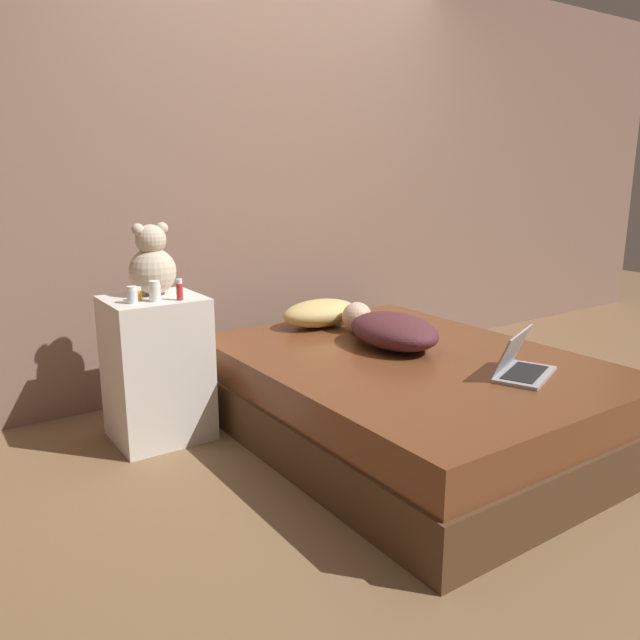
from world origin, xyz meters
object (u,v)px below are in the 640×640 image
Objects in this scene: laptop at (520,365)px; bottle_orange at (137,294)px; person_lying at (390,329)px; bottle_clear at (132,295)px; pillow at (321,313)px; bottle_red at (180,290)px; bottle_white at (155,291)px; teddy_bear at (152,264)px.

laptop is 6.15× the size of bottle_orange.
bottle_clear is at bearing 166.16° from person_lying.
bottle_clear is at bearing -174.11° from pillow.
bottle_red is at bearing -169.28° from pillow.
laptop is 4.10× the size of bottle_white.
pillow is at bearing 5.89° from bottle_clear.
bottle_clear reaches higher than person_lying.
pillow is 1.15m from bottle_clear.
bottle_red is (0.05, -0.20, -0.10)m from teddy_bear.
bottle_red is at bearing -15.81° from bottle_clear.
person_lying is 1.26m from bottle_orange.
pillow is 1.06m from bottle_white.
bottle_orange is at bearing 163.76° from person_lying.
teddy_bear is 0.20m from bottle_white.
person_lying reaches higher than pillow.
bottle_orange is at bearing 135.46° from bottle_white.
bottle_red is (-0.92, -0.17, 0.26)m from pillow.
bottle_white is (-0.05, -0.16, -0.10)m from teddy_bear.
laptop is 5.03× the size of bottle_clear.
teddy_bear is 0.20m from bottle_orange.
teddy_bear is (-1.19, 1.26, 0.40)m from laptop.
laptop is at bearing -79.94° from pillow.
bottle_orange is 0.09m from bottle_white.
teddy_bear reaches higher than bottle_red.
pillow is 1.11m from bottle_orange.
person_lying is at bearing -28.41° from teddy_bear.
laptop is 1.78m from teddy_bear.
pillow is at bearing 10.72° from bottle_red.
teddy_bear is at bearing 71.92° from bottle_white.
teddy_bear is at bearing 110.65° from laptop.
laptop is at bearing -41.52° from bottle_white.
laptop is at bearing -46.77° from teddy_bear.
pillow is at bearing 3.89° from bottle_orange.
teddy_bear reaches higher than laptop.
person_lying is at bearing -82.73° from pillow.
teddy_bear is at bearing 178.27° from pillow.
bottle_clear is 0.78× the size of bottle_red.
bottle_orange is at bearing 115.75° from laptop.
bottle_orange is at bearing -138.35° from teddy_bear.
bottle_white is at bearing -44.54° from bottle_orange.
bottle_clear is 0.06m from bottle_orange.
person_lying is 9.34× the size of bottle_clear.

